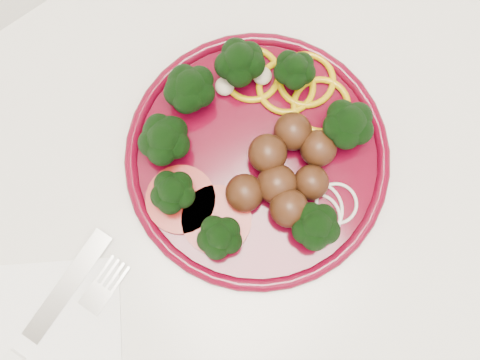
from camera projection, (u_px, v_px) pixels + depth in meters
counter at (273, 206)px, 1.09m from camera, size 2.40×0.60×0.90m
plate at (251, 151)px, 0.62m from camera, size 0.28×0.28×0.06m
napkin at (41, 343)px, 0.61m from camera, size 0.22×0.22×0.00m
knife at (14, 360)px, 0.60m from camera, size 0.23×0.10×0.01m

